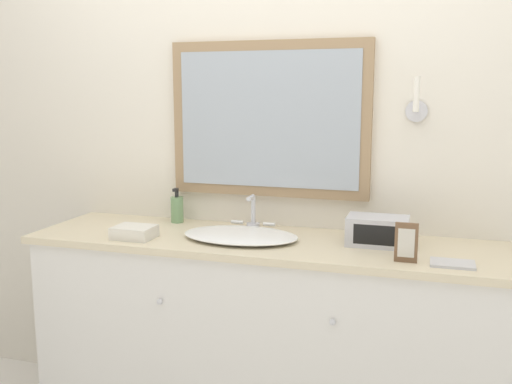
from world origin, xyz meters
name	(u,v)px	position (x,y,z in m)	size (l,w,h in m)	color
wall_back	(280,142)	(0.00, 0.59, 1.28)	(8.00, 0.18, 2.55)	silver
vanity_counter	(262,339)	(0.00, 0.30, 0.45)	(1.99, 0.54, 0.89)	silver
sink_basin	(241,234)	(-0.09, 0.28, 0.91)	(0.49, 0.36, 0.16)	white
soap_bottle	(177,209)	(-0.48, 0.49, 0.96)	(0.06, 0.06, 0.16)	#709966
appliance_box	(378,231)	(0.47, 0.35, 0.95)	(0.24, 0.15, 0.12)	#BCBCC1
picture_frame	(406,243)	(0.59, 0.14, 0.97)	(0.08, 0.01, 0.15)	brown
hand_towel_near_sink	(134,232)	(-0.52, 0.16, 0.92)	(0.17, 0.13, 0.05)	silver
metal_tray	(452,264)	(0.75, 0.15, 0.90)	(0.15, 0.11, 0.01)	silver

